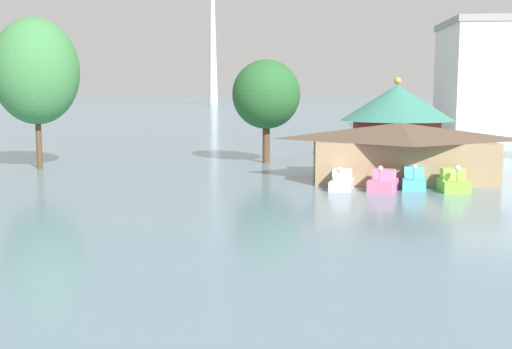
% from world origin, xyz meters
% --- Properties ---
extents(pedal_boat_white, '(1.84, 2.97, 1.61)m').
position_xyz_m(pedal_boat_white, '(9.06, 36.36, 0.52)').
color(pedal_boat_white, white).
rests_on(pedal_boat_white, ground).
extents(pedal_boat_pink, '(2.27, 2.70, 1.75)m').
position_xyz_m(pedal_boat_pink, '(11.70, 35.82, 0.56)').
color(pedal_boat_pink, pink).
rests_on(pedal_boat_pink, ground).
extents(pedal_boat_cyan, '(1.85, 3.12, 1.74)m').
position_xyz_m(pedal_boat_cyan, '(13.85, 37.09, 0.58)').
color(pedal_boat_cyan, '#4CB7CC').
rests_on(pedal_boat_cyan, ground).
extents(pedal_boat_lime, '(1.67, 2.46, 1.81)m').
position_xyz_m(pedal_boat_lime, '(16.19, 36.02, 0.58)').
color(pedal_boat_lime, '#8CCC3F').
rests_on(pedal_boat_lime, ground).
extents(boathouse, '(13.35, 9.17, 4.15)m').
position_xyz_m(boathouse, '(13.51, 41.42, 2.17)').
color(boathouse, '#9E7F5B').
rests_on(boathouse, ground).
extents(green_roof_pavilion, '(10.99, 10.99, 7.77)m').
position_xyz_m(green_roof_pavilion, '(15.54, 57.17, 4.00)').
color(green_roof_pavilion, '#993328').
rests_on(green_roof_pavilion, ground).
extents(shoreline_tree_tall_left, '(7.00, 7.00, 12.39)m').
position_xyz_m(shoreline_tree_tall_left, '(-15.44, 45.60, 8.04)').
color(shoreline_tree_tall_left, brown).
rests_on(shoreline_tree_tall_left, ground).
extents(shoreline_tree_mid, '(6.08, 6.08, 9.23)m').
position_xyz_m(shoreline_tree_mid, '(3.15, 51.43, 6.13)').
color(shoreline_tree_mid, brown).
rests_on(shoreline_tree_mid, ground).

